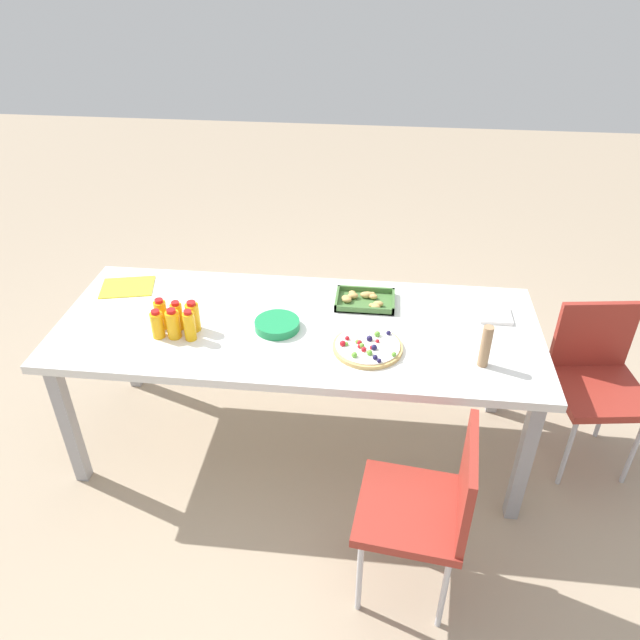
{
  "coord_description": "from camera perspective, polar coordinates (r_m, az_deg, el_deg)",
  "views": [
    {
      "loc": [
        0.36,
        -2.29,
        2.31
      ],
      "look_at": [
        0.1,
        0.02,
        0.77
      ],
      "focal_mm": 33.72,
      "sensor_mm": 36.0,
      "label": 1
    }
  ],
  "objects": [
    {
      "name": "snack_tray",
      "position": [
        2.95,
        4.23,
        1.88
      ],
      "size": [
        0.29,
        0.2,
        0.04
      ],
      "color": "#477238",
      "rests_on": "party_table"
    },
    {
      "name": "paper_folder",
      "position": [
        3.23,
        -17.81,
        3.0
      ],
      "size": [
        0.3,
        0.25,
        0.01
      ],
      "primitive_type": "cube",
      "rotation": [
        0.0,
        0.0,
        0.23
      ],
      "color": "yellow",
      "rests_on": "party_table"
    },
    {
      "name": "plate_stack",
      "position": [
        2.76,
        -4.08,
        -0.44
      ],
      "size": [
        0.21,
        0.21,
        0.04
      ],
      "color": "#1E8C4C",
      "rests_on": "party_table"
    },
    {
      "name": "juice_bottle_1",
      "position": [
        2.75,
        -13.76,
        -0.38
      ],
      "size": [
        0.06,
        0.06,
        0.15
      ],
      "color": "#F9AB14",
      "rests_on": "party_table"
    },
    {
      "name": "juice_bottle_0",
      "position": [
        2.77,
        -15.17,
        -0.41
      ],
      "size": [
        0.06,
        0.06,
        0.14
      ],
      "color": "#F9AB14",
      "rests_on": "party_table"
    },
    {
      "name": "juice_bottle_2",
      "position": [
        2.72,
        -12.28,
        -0.54
      ],
      "size": [
        0.05,
        0.05,
        0.15
      ],
      "color": "#F9AE14",
      "rests_on": "party_table"
    },
    {
      "name": "fruit_pizza",
      "position": [
        2.63,
        4.53,
        -2.53
      ],
      "size": [
        0.31,
        0.31,
        0.05
      ],
      "color": "tan",
      "rests_on": "party_table"
    },
    {
      "name": "juice_bottle_3",
      "position": [
        2.83,
        -14.84,
        0.53
      ],
      "size": [
        0.06,
        0.06,
        0.15
      ],
      "color": "#F9AE14",
      "rests_on": "party_table"
    },
    {
      "name": "juice_bottle_5",
      "position": [
        2.78,
        -11.97,
        0.31
      ],
      "size": [
        0.06,
        0.06,
        0.15
      ],
      "color": "#FAAB14",
      "rests_on": "party_table"
    },
    {
      "name": "party_table",
      "position": [
        2.83,
        -2.09,
        -1.46
      ],
      "size": [
        2.24,
        0.89,
        0.75
      ],
      "color": "silver",
      "rests_on": "ground_plane"
    },
    {
      "name": "juice_bottle_4",
      "position": [
        2.81,
        -13.41,
        0.38
      ],
      "size": [
        0.05,
        0.05,
        0.14
      ],
      "color": "#FAAD14",
      "rests_on": "party_table"
    },
    {
      "name": "napkin_stack",
      "position": [
        2.96,
        16.26,
        0.47
      ],
      "size": [
        0.15,
        0.15,
        0.02
      ],
      "primitive_type": "cube",
      "color": "white",
      "rests_on": "party_table"
    },
    {
      "name": "chair_near_right",
      "position": [
        2.38,
        10.39,
        -16.81
      ],
      "size": [
        0.44,
        0.44,
        0.83
      ],
      "rotation": [
        0.0,
        0.0,
        1.46
      ],
      "color": "maroon",
      "rests_on": "ground_plane"
    },
    {
      "name": "cardboard_tube",
      "position": [
        2.58,
        15.44,
        -2.42
      ],
      "size": [
        0.04,
        0.04,
        0.19
      ],
      "primitive_type": "cylinder",
      "color": "#9E7A56",
      "rests_on": "party_table"
    },
    {
      "name": "chair_end",
      "position": [
        3.19,
        24.73,
        -4.67
      ],
      "size": [
        0.45,
        0.45,
        0.83
      ],
      "rotation": [
        0.0,
        0.0,
        3.28
      ],
      "color": "maroon",
      "rests_on": "ground_plane"
    },
    {
      "name": "ground_plane",
      "position": [
        3.27,
        -1.84,
        -11.35
      ],
      "size": [
        12.0,
        12.0,
        0.0
      ],
      "primitive_type": "plane",
      "color": "tan"
    }
  ]
}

